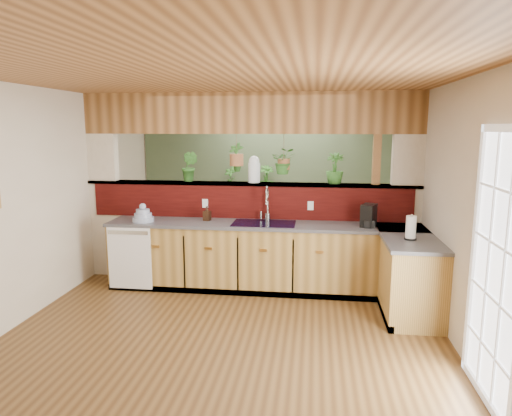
# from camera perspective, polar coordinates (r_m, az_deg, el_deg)

# --- Properties ---
(ground) EXTENTS (4.60, 7.00, 0.01)m
(ground) POSITION_cam_1_polar(r_m,az_deg,el_deg) (5.35, -2.97, -13.50)
(ground) COLOR #55391A
(ground) RESTS_ON ground
(ceiling) EXTENTS (4.60, 7.00, 0.01)m
(ceiling) POSITION_cam_1_polar(r_m,az_deg,el_deg) (4.93, -3.26, 15.43)
(ceiling) COLOR brown
(ceiling) RESTS_ON ground
(wall_back) EXTENTS (4.60, 0.02, 2.60)m
(wall_back) POSITION_cam_1_polar(r_m,az_deg,el_deg) (8.41, 1.22, 4.33)
(wall_back) COLOR beige
(wall_back) RESTS_ON ground
(wall_front) EXTENTS (4.60, 0.02, 2.60)m
(wall_front) POSITION_cam_1_polar(r_m,az_deg,el_deg) (1.80, -24.88, -18.54)
(wall_front) COLOR beige
(wall_front) RESTS_ON ground
(wall_left) EXTENTS (0.02, 7.00, 2.60)m
(wall_left) POSITION_cam_1_polar(r_m,az_deg,el_deg) (5.85, -25.87, 0.81)
(wall_left) COLOR beige
(wall_left) RESTS_ON ground
(wall_right) EXTENTS (0.02, 7.00, 2.60)m
(wall_right) POSITION_cam_1_polar(r_m,az_deg,el_deg) (5.09, 23.27, -0.23)
(wall_right) COLOR beige
(wall_right) RESTS_ON ground
(pass_through_partition) EXTENTS (4.60, 0.21, 2.60)m
(pass_through_partition) POSITION_cam_1_polar(r_m,az_deg,el_deg) (6.30, -0.61, 1.41)
(pass_through_partition) COLOR beige
(pass_through_partition) RESTS_ON ground
(pass_through_ledge) EXTENTS (4.60, 0.21, 0.04)m
(pass_through_ledge) POSITION_cam_1_polar(r_m,az_deg,el_deg) (6.28, -0.88, 3.04)
(pass_through_ledge) COLOR brown
(pass_through_ledge) RESTS_ON ground
(header_beam) EXTENTS (4.60, 0.15, 0.55)m
(header_beam) POSITION_cam_1_polar(r_m,az_deg,el_deg) (6.24, -0.91, 11.77)
(header_beam) COLOR brown
(header_beam) RESTS_ON ground
(sage_backwall) EXTENTS (4.55, 0.02, 2.55)m
(sage_backwall) POSITION_cam_1_polar(r_m,az_deg,el_deg) (8.39, 1.21, 4.31)
(sage_backwall) COLOR #4B6041
(sage_backwall) RESTS_ON ground
(countertop) EXTENTS (4.14, 1.52, 0.90)m
(countertop) POSITION_cam_1_polar(r_m,az_deg,el_deg) (5.94, 6.54, -6.54)
(countertop) COLOR olive
(countertop) RESTS_ON ground
(dishwasher) EXTENTS (0.58, 0.03, 0.82)m
(dishwasher) POSITION_cam_1_polar(r_m,az_deg,el_deg) (6.21, -15.52, -6.03)
(dishwasher) COLOR white
(dishwasher) RESTS_ON ground
(navy_sink) EXTENTS (0.82, 0.50, 0.18)m
(navy_sink) POSITION_cam_1_polar(r_m,az_deg,el_deg) (5.98, 0.99, -2.66)
(navy_sink) COLOR black
(navy_sink) RESTS_ON countertop
(french_door) EXTENTS (0.06, 1.02, 2.16)m
(french_door) POSITION_cam_1_polar(r_m,az_deg,el_deg) (3.93, 27.71, -7.16)
(french_door) COLOR white
(french_door) RESTS_ON ground
(faucet) EXTENTS (0.21, 0.21, 0.48)m
(faucet) POSITION_cam_1_polar(r_m,az_deg,el_deg) (6.06, 1.38, 0.73)
(faucet) COLOR #B7B7B2
(faucet) RESTS_ON countertop
(dish_stack) EXTENTS (0.28, 0.28, 0.25)m
(dish_stack) POSITION_cam_1_polar(r_m,az_deg,el_deg) (6.23, -13.94, -0.98)
(dish_stack) COLOR #929EBC
(dish_stack) RESTS_ON countertop
(soap_dispenser) EXTENTS (0.11, 0.11, 0.20)m
(soap_dispenser) POSITION_cam_1_polar(r_m,az_deg,el_deg) (6.16, -6.14, -0.68)
(soap_dispenser) COLOR #351F13
(soap_dispenser) RESTS_ON countertop
(coffee_maker) EXTENTS (0.15, 0.26, 0.28)m
(coffee_maker) POSITION_cam_1_polar(r_m,az_deg,el_deg) (5.91, 13.91, -1.03)
(coffee_maker) COLOR black
(coffee_maker) RESTS_ON countertop
(paper_towel) EXTENTS (0.13, 0.13, 0.29)m
(paper_towel) POSITION_cam_1_polar(r_m,az_deg,el_deg) (5.36, 18.79, -2.39)
(paper_towel) COLOR black
(paper_towel) RESTS_ON countertop
(glass_jar) EXTENTS (0.16, 0.16, 0.37)m
(glass_jar) POSITION_cam_1_polar(r_m,az_deg,el_deg) (6.25, -0.23, 4.87)
(glass_jar) COLOR silver
(glass_jar) RESTS_ON pass_through_ledge
(ledge_plant_left) EXTENTS (0.27, 0.24, 0.42)m
(ledge_plant_left) POSITION_cam_1_polar(r_m,az_deg,el_deg) (6.43, -8.29, 5.15)
(ledge_plant_left) COLOR #2A5E20
(ledge_plant_left) RESTS_ON pass_through_ledge
(ledge_plant_right) EXTENTS (0.24, 0.24, 0.42)m
(ledge_plant_right) POSITION_cam_1_polar(r_m,az_deg,el_deg) (6.20, 9.82, 4.92)
(ledge_plant_right) COLOR #2A5E20
(ledge_plant_right) RESTS_ON pass_through_ledge
(hanging_plant_a) EXTENTS (0.25, 0.21, 0.52)m
(hanging_plant_a) POSITION_cam_1_polar(r_m,az_deg,el_deg) (6.27, -2.45, 7.53)
(hanging_plant_a) COLOR brown
(hanging_plant_a) RESTS_ON header_beam
(hanging_plant_b) EXTENTS (0.33, 0.29, 0.47)m
(hanging_plant_b) POSITION_cam_1_polar(r_m,az_deg,el_deg) (6.19, 3.50, 7.26)
(hanging_plant_b) COLOR brown
(hanging_plant_b) RESTS_ON header_beam
(shelving_console) EXTENTS (1.54, 0.71, 0.99)m
(shelving_console) POSITION_cam_1_polar(r_m,az_deg,el_deg) (8.32, -0.67, -1.31)
(shelving_console) COLOR black
(shelving_console) RESTS_ON ground
(shelf_plant_a) EXTENTS (0.28, 0.24, 0.45)m
(shelf_plant_a) POSITION_cam_1_polar(r_m,az_deg,el_deg) (8.26, -3.17, 3.66)
(shelf_plant_a) COLOR #2A5E20
(shelf_plant_a) RESTS_ON shelving_console
(shelf_plant_b) EXTENTS (0.34, 0.34, 0.48)m
(shelf_plant_b) POSITION_cam_1_polar(r_m,az_deg,el_deg) (8.17, 1.29, 3.68)
(shelf_plant_b) COLOR #2A5E20
(shelf_plant_b) RESTS_ON shelving_console
(floor_plant) EXTENTS (0.77, 0.68, 0.80)m
(floor_plant) POSITION_cam_1_polar(r_m,az_deg,el_deg) (7.08, 9.38, -4.32)
(floor_plant) COLOR #2A5E20
(floor_plant) RESTS_ON ground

